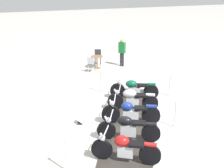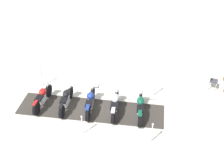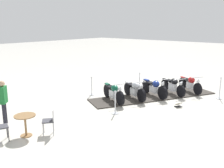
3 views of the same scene
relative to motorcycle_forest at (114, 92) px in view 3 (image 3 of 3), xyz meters
name	(u,v)px [view 3 (image 3 of 3)]	position (x,y,z in m)	size (l,w,h in m)	color
ground_plane	(154,97)	(-1.03, -2.06, -0.49)	(80.00, 80.00, 0.00)	beige
display_platform	(154,96)	(-1.03, -2.06, -0.47)	(6.81, 1.60, 0.05)	#38332D
motorcycle_forest	(114,92)	(0.00, 0.00, 0.00)	(2.00, 1.07, 0.97)	black
motorcycle_chrome	(135,89)	(-0.53, -1.02, 0.02)	(1.91, 1.03, 0.96)	black
motorcycle_navy	(154,88)	(-1.06, -2.05, 0.00)	(2.02, 1.09, 1.00)	black
motorcycle_black	(173,86)	(-1.59, -3.07, 0.01)	(1.90, 1.14, 0.91)	black
motorcycle_maroon	(190,84)	(-2.12, -4.09, 0.01)	(1.79, 1.21, 0.93)	black
stanchion_right_rear	(220,92)	(-3.78, -3.90, -0.13)	(0.32, 0.32, 1.12)	silver
stanchion_left_mid	(139,84)	(0.38, -2.79, -0.16)	(0.32, 0.32, 1.03)	silver
stanchion_right_front	(115,106)	(-1.12, 1.24, -0.16)	(0.32, 0.32, 1.02)	silver
stanchion_left_front	(92,89)	(1.71, -0.22, -0.14)	(0.29, 0.29, 1.01)	silver
info_placard	(178,105)	(-2.76, -1.34, -0.43)	(0.35, 0.39, 0.22)	#333338
cafe_table	(25,121)	(-0.19, 4.92, 0.06)	(0.72, 0.72, 0.74)	olive
cafe_chair_across_table	(50,119)	(-0.71, 4.28, 0.04)	(0.56, 0.56, 0.91)	#B7B7BC
bystander_person	(3,99)	(1.38, 4.83, 0.51)	(0.44, 0.44, 1.69)	#23232D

